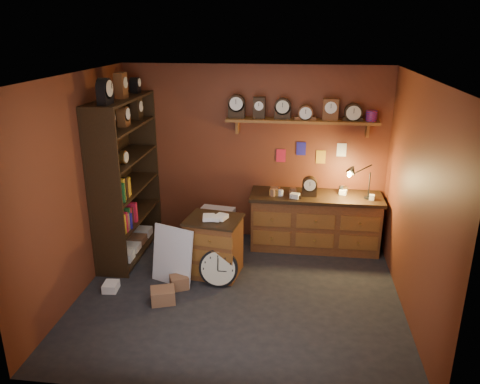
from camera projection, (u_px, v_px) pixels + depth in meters
name	position (u px, v px, depth m)	size (l,w,h in m)	color
floor	(239.00, 293.00, 5.95)	(4.00, 4.00, 0.00)	black
room_shell	(244.00, 161.00, 5.47)	(4.02, 3.62, 2.71)	brown
shelving_unit	(124.00, 172.00, 6.66)	(0.47, 1.60, 2.58)	black
workbench	(315.00, 218.00, 7.06)	(1.95, 0.66, 1.36)	brown
low_cabinet	(214.00, 244.00, 6.30)	(0.79, 0.70, 0.90)	brown
big_round_clock	(218.00, 268.00, 6.07)	(0.51, 0.17, 0.51)	black
white_panel	(174.00, 281.00, 6.23)	(0.59, 0.03, 0.79)	silver
mini_fridge	(215.00, 228.00, 7.23)	(0.59, 0.61, 0.54)	silver
floor_box_a	(163.00, 296.00, 5.74)	(0.29, 0.24, 0.18)	brown
floor_box_b	(111.00, 287.00, 6.01)	(0.18, 0.21, 0.11)	white
floor_box_c	(179.00, 282.00, 6.05)	(0.23, 0.19, 0.17)	brown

